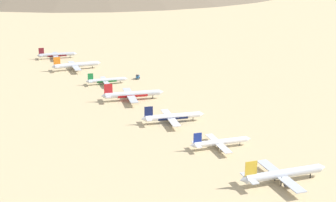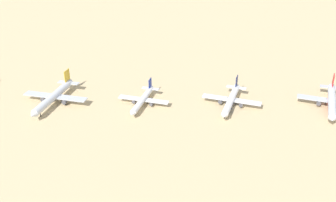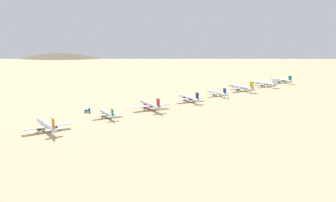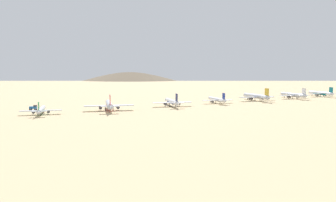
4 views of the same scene
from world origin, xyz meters
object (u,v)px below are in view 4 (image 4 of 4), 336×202
at_px(parked_jet_5, 109,105).
at_px(parked_jet_6, 41,110).
at_px(parked_jet_3, 217,100).
at_px(service_truck, 33,107).
at_px(parked_jet_4, 172,102).
at_px(parked_jet_0, 321,93).
at_px(parked_jet_1, 293,95).
at_px(parked_jet_2, 256,96).

distance_m(parked_jet_5, parked_jet_6, 47.51).
bearing_deg(parked_jet_3, service_truck, 89.75).
bearing_deg(service_truck, parked_jet_4, -95.64).
bearing_deg(parked_jet_3, parked_jet_0, -79.02).
xyz_separation_m(parked_jet_1, parked_jet_5, (-37.13, 202.76, 0.29)).
height_order(parked_jet_6, service_truck, parked_jet_6).
height_order(parked_jet_2, parked_jet_5, parked_jet_2).
xyz_separation_m(parked_jet_3, parked_jet_6, (-26.80, 148.57, -0.31)).
distance_m(parked_jet_4, parked_jet_6, 102.16).
xyz_separation_m(parked_jet_1, service_truck, (-16.50, 256.18, -1.95)).
height_order(parked_jet_5, parked_jet_6, parked_jet_5).
height_order(parked_jet_1, parked_jet_6, parked_jet_1).
xyz_separation_m(parked_jet_6, service_truck, (27.47, 6.42, -1.09)).
xyz_separation_m(parked_jet_0, parked_jet_6, (-56.18, 299.98, -0.70)).
height_order(parked_jet_0, service_truck, parked_jet_0).
height_order(parked_jet_3, parked_jet_5, parked_jet_5).
height_order(parked_jet_2, service_truck, parked_jet_2).
bearing_deg(parked_jet_1, service_truck, 93.69).
xyz_separation_m(parked_jet_4, parked_jet_6, (-16.89, 100.75, -0.72)).
relative_size(parked_jet_0, service_truck, 7.08).
distance_m(parked_jet_3, parked_jet_4, 48.84).
relative_size(parked_jet_5, parked_jet_6, 1.36).
height_order(parked_jet_2, parked_jet_4, parked_jet_2).
distance_m(parked_jet_0, service_truck, 307.75).
bearing_deg(parked_jet_1, parked_jet_0, -76.34).
height_order(parked_jet_0, parked_jet_2, parked_jet_2).
bearing_deg(parked_jet_0, parked_jet_4, 101.15).
height_order(parked_jet_1, service_truck, parked_jet_1).
relative_size(parked_jet_1, parked_jet_4, 1.03).
bearing_deg(service_truck, parked_jet_0, -84.65).
relative_size(parked_jet_0, parked_jet_6, 1.22).
xyz_separation_m(parked_jet_3, service_truck, (0.67, 154.99, -1.41)).
distance_m(parked_jet_2, service_truck, 204.00).
height_order(parked_jet_0, parked_jet_6, parked_jet_0).
bearing_deg(parked_jet_2, parked_jet_5, 101.03).
relative_size(parked_jet_1, parked_jet_5, 0.93).
distance_m(parked_jet_2, parked_jet_4, 98.53).
xyz_separation_m(parked_jet_1, parked_jet_6, (-43.98, 249.77, -0.85)).
bearing_deg(parked_jet_4, parked_jet_2, -78.73).
distance_m(parked_jet_0, parked_jet_5, 257.74).
distance_m(parked_jet_1, parked_jet_2, 52.96).
distance_m(parked_jet_3, service_truck, 154.99).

